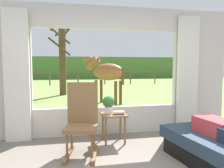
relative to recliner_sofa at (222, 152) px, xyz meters
The scene contains 13 objects.
back_wall_with_window 2.45m from the recliner_sofa, 123.37° to the left, with size 5.20×0.12×2.55m.
curtain_panel_left 3.52m from the recliner_sofa, 149.46° to the left, with size 0.44×0.10×2.40m, color silver.
curtain_panel_right 2.03m from the recliner_sofa, 74.87° to the left, with size 0.44×0.10×2.40m, color silver.
outdoor_pasture_lawn 12.82m from the recliner_sofa, 95.48° to the left, with size 36.00×21.68×0.02m, color #759E47.
distant_hill_ridge 22.65m from the recliner_sofa, 93.10° to the left, with size 36.00×2.00×2.40m, color #4D7337.
recliner_sofa is the anchor object (origin of this frame).
rocking_chair 2.03m from the recliner_sofa, 154.54° to the left, with size 0.59×0.76×1.12m.
side_table 1.80m from the recliner_sofa, 132.84° to the left, with size 0.44×0.44×0.52m.
potted_plant 1.95m from the recliner_sofa, 133.39° to the left, with size 0.22×0.22×0.32m.
book_stack 1.72m from the recliner_sofa, 132.24° to the left, with size 0.20×0.15×0.05m.
horse 5.40m from the recliner_sofa, 97.03° to the left, with size 1.53×1.52×1.73m.
pasture_tree 8.63m from the recliner_sofa, 105.17° to the left, with size 1.41×1.39×3.53m.
pasture_fence_line 14.06m from the recliner_sofa, 95.00° to the left, with size 16.10×0.10×1.10m.
Camera 1 is at (-0.81, -2.18, 1.37)m, focal length 35.92 mm.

